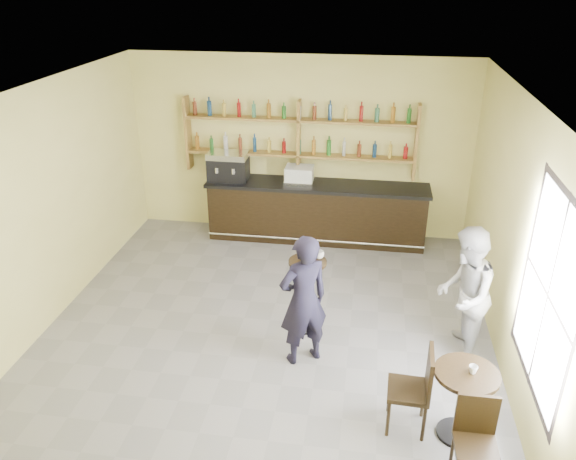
# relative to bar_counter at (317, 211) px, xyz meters

# --- Properties ---
(floor) EXTENTS (7.00, 7.00, 0.00)m
(floor) POSITION_rel_bar_counter_xyz_m (-0.36, -3.15, -0.53)
(floor) COLOR slate
(floor) RESTS_ON ground
(ceiling) EXTENTS (7.00, 7.00, 0.00)m
(ceiling) POSITION_rel_bar_counter_xyz_m (-0.36, -3.15, 2.67)
(ceiling) COLOR white
(ceiling) RESTS_ON wall_back
(wall_back) EXTENTS (7.00, 0.00, 7.00)m
(wall_back) POSITION_rel_bar_counter_xyz_m (-0.36, 0.35, 1.07)
(wall_back) COLOR #E5DC82
(wall_back) RESTS_ON floor
(wall_front) EXTENTS (7.00, 0.00, 7.00)m
(wall_front) POSITION_rel_bar_counter_xyz_m (-0.36, -6.65, 1.07)
(wall_front) COLOR #E5DC82
(wall_front) RESTS_ON floor
(wall_left) EXTENTS (0.00, 7.00, 7.00)m
(wall_left) POSITION_rel_bar_counter_xyz_m (-3.36, -3.15, 1.07)
(wall_left) COLOR #E5DC82
(wall_left) RESTS_ON floor
(wall_right) EXTENTS (0.00, 7.00, 7.00)m
(wall_right) POSITION_rel_bar_counter_xyz_m (2.64, -3.15, 1.07)
(wall_right) COLOR #E5DC82
(wall_right) RESTS_ON floor
(window_pane) EXTENTS (0.00, 2.00, 2.00)m
(window_pane) POSITION_rel_bar_counter_xyz_m (2.63, -4.35, 1.17)
(window_pane) COLOR white
(window_pane) RESTS_ON wall_right
(window_frame) EXTENTS (0.04, 1.70, 2.10)m
(window_frame) POSITION_rel_bar_counter_xyz_m (2.63, -4.35, 1.17)
(window_frame) COLOR black
(window_frame) RESTS_ON wall_right
(shelf_unit) EXTENTS (4.00, 0.26, 1.40)m
(shelf_unit) POSITION_rel_bar_counter_xyz_m (-0.36, 0.22, 1.28)
(shelf_unit) COLOR brown
(shelf_unit) RESTS_ON wall_back
(liquor_bottles) EXTENTS (3.68, 0.10, 1.00)m
(liquor_bottles) POSITION_rel_bar_counter_xyz_m (-0.36, 0.22, 1.45)
(liquor_bottles) COLOR #8C5919
(liquor_bottles) RESTS_ON shelf_unit
(bar_counter) EXTENTS (3.91, 0.76, 1.06)m
(bar_counter) POSITION_rel_bar_counter_xyz_m (0.00, 0.00, 0.00)
(bar_counter) COLOR black
(bar_counter) RESTS_ON floor
(espresso_machine) EXTENTS (0.70, 0.46, 0.50)m
(espresso_machine) POSITION_rel_bar_counter_xyz_m (-1.59, 0.00, 0.78)
(espresso_machine) COLOR black
(espresso_machine) RESTS_ON bar_counter
(pastry_case) EXTENTS (0.55, 0.46, 0.30)m
(pastry_case) POSITION_rel_bar_counter_xyz_m (-0.32, 0.00, 0.68)
(pastry_case) COLOR silver
(pastry_case) RESTS_ON bar_counter
(pedestal_table) EXTENTS (0.66, 0.66, 1.04)m
(pedestal_table) POSITION_rel_bar_counter_xyz_m (0.17, -2.79, -0.01)
(pedestal_table) COLOR black
(pedestal_table) RESTS_ON floor
(napkin) EXTENTS (0.20, 0.20, 0.00)m
(napkin) POSITION_rel_bar_counter_xyz_m (0.17, -2.79, 0.51)
(napkin) COLOR white
(napkin) RESTS_ON pedestal_table
(donut) EXTENTS (0.14, 0.14, 0.04)m
(donut) POSITION_rel_bar_counter_xyz_m (0.18, -2.80, 0.53)
(donut) COLOR gold
(donut) RESTS_ON napkin
(cup_pedestal) EXTENTS (0.14, 0.14, 0.10)m
(cup_pedestal) POSITION_rel_bar_counter_xyz_m (0.31, -2.69, 0.56)
(cup_pedestal) COLOR white
(cup_pedestal) RESTS_ON pedestal_table
(man_main) EXTENTS (0.75, 0.68, 1.73)m
(man_main) POSITION_rel_bar_counter_xyz_m (0.20, -3.48, 0.33)
(man_main) COLOR black
(man_main) RESTS_ON floor
(cafe_table) EXTENTS (0.68, 0.68, 0.83)m
(cafe_table) POSITION_rel_bar_counter_xyz_m (1.99, -4.50, -0.11)
(cafe_table) COLOR black
(cafe_table) RESTS_ON floor
(cup_cafe) EXTENTS (0.11, 0.11, 0.08)m
(cup_cafe) POSITION_rel_bar_counter_xyz_m (2.04, -4.50, 0.34)
(cup_cafe) COLOR white
(cup_cafe) RESTS_ON cafe_table
(chair_west) EXTENTS (0.45, 0.45, 0.99)m
(chair_west) POSITION_rel_bar_counter_xyz_m (1.44, -4.45, -0.03)
(chair_west) COLOR black
(chair_west) RESTS_ON floor
(chair_south) EXTENTS (0.40, 0.40, 0.91)m
(chair_south) POSITION_rel_bar_counter_xyz_m (2.04, -5.10, -0.07)
(chair_south) COLOR black
(chair_south) RESTS_ON floor
(patron_second) EXTENTS (0.85, 0.99, 1.76)m
(patron_second) POSITION_rel_bar_counter_xyz_m (2.13, -3.09, 0.35)
(patron_second) COLOR #A6A6AC
(patron_second) RESTS_ON floor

